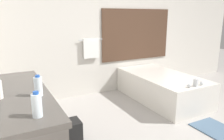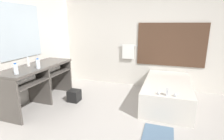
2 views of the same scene
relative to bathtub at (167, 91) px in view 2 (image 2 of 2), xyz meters
name	(u,v)px [view 2 (image 2 of 2)]	position (x,y,z in m)	size (l,w,h in m)	color
ground_plane	(115,127)	(-0.81, -1.28, -0.28)	(16.00, 16.00, 0.00)	#A8A39E
wall_back_with_blinds	(141,38)	(-0.78, 0.95, 1.07)	(7.40, 0.13, 2.70)	silver
wall_left_with_mirror	(5,44)	(-3.04, -1.27, 1.08)	(0.08, 7.40, 2.70)	silver
vanity_counter	(39,75)	(-2.67, -0.89, 0.37)	(0.65, 1.70, 0.87)	#4C4742
sink_faucet	(38,59)	(-2.85, -0.66, 0.69)	(0.09, 0.04, 0.18)	silver
bathtub	(167,91)	(0.00, 0.00, 0.00)	(0.97, 1.82, 0.62)	silver
water_bottle_1	(38,64)	(-2.46, -1.11, 0.69)	(0.08, 0.08, 0.20)	white
water_bottle_2	(16,69)	(-2.54, -1.56, 0.69)	(0.08, 0.08, 0.20)	white
soap_dispenser	(28,62)	(-2.79, -1.02, 0.69)	(0.06, 0.06, 0.20)	white
waste_bin	(74,96)	(-2.01, -0.57, -0.15)	(0.25, 0.25, 0.26)	black
bath_mat	(158,136)	(-0.08, -1.34, -0.27)	(0.48, 0.64, 0.02)	slate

